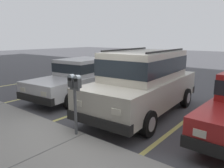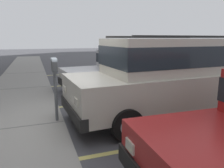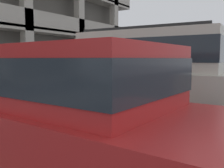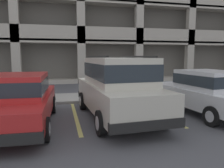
{
  "view_description": "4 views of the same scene",
  "coord_description": "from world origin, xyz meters",
  "views": [
    {
      "loc": [
        -3.59,
        3.6,
        2.36
      ],
      "look_at": [
        -0.0,
        -0.86,
        1.16
      ],
      "focal_mm": 35.0,
      "sensor_mm": 36.0,
      "label": 1
    },
    {
      "loc": [
        -4.79,
        0.75,
        1.97
      ],
      "look_at": [
        0.15,
        -1.01,
        0.88
      ],
      "focal_mm": 35.0,
      "sensor_mm": 36.0,
      "label": 2
    },
    {
      "loc": [
        -5.18,
        -4.61,
        1.41
      ],
      "look_at": [
        0.26,
        -0.97,
        0.74
      ],
      "focal_mm": 40.0,
      "sensor_mm": 36.0,
      "label": 3
    },
    {
      "loc": [
        -1.96,
        -9.08,
        2.01
      ],
      "look_at": [
        -0.05,
        -1.08,
        0.98
      ],
      "focal_mm": 35.0,
      "sensor_mm": 36.0,
      "label": 4
    }
  ],
  "objects": [
    {
      "name": "parking_stall_lines",
      "position": [
        1.49,
        -1.4,
        0.0
      ],
      "size": [
        12.01,
        4.8,
        0.01
      ],
      "color": "#DBD16B",
      "rests_on": "ground_plane"
    },
    {
      "name": "dark_hatchback",
      "position": [
        2.97,
        -2.46,
        0.82
      ],
      "size": [
        2.16,
        4.63,
        1.54
      ],
      "rotation": [
        0.0,
        0.0,
        0.1
      ],
      "color": "silver",
      "rests_on": "ground_plane"
    },
    {
      "name": "ground_plane",
      "position": [
        0.0,
        0.0,
        -0.05
      ],
      "size": [
        80.0,
        80.0,
        0.1
      ],
      "color": "#4C4C51"
    },
    {
      "name": "sidewalk",
      "position": [
        0.0,
        1.3,
        0.06
      ],
      "size": [
        40.0,
        2.2,
        0.12
      ],
      "color": "gray",
      "rests_on": "ground_plane"
    },
    {
      "name": "silver_suv",
      "position": [
        -0.16,
        -2.28,
        1.09
      ],
      "size": [
        2.2,
        4.88,
        2.03
      ],
      "rotation": [
        0.0,
        0.0,
        0.06
      ],
      "color": "beige",
      "rests_on": "ground_plane"
    },
    {
      "name": "parking_meter_near",
      "position": [
        0.12,
        0.35,
        1.19
      ],
      "size": [
        0.35,
        0.12,
        1.44
      ],
      "color": "#595B60",
      "rests_on": "sidewalk"
    }
  ]
}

